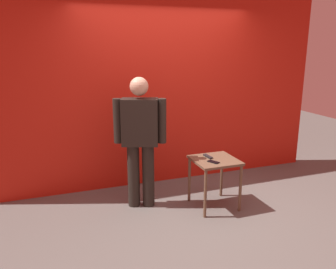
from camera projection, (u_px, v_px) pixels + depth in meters
ground_plane at (201, 220)px, 3.97m from camera, size 12.00×12.00×0.00m
back_wall_red at (163, 89)px, 4.86m from camera, size 4.89×0.12×2.75m
standing_person at (140, 136)px, 4.12m from camera, size 0.64×0.35×1.63m
side_table at (215, 167)px, 4.20m from camera, size 0.53×0.53×0.63m
cell_phone at (213, 162)px, 4.06m from camera, size 0.13×0.16×0.01m
tv_remote at (208, 156)px, 4.25m from camera, size 0.06×0.17×0.02m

